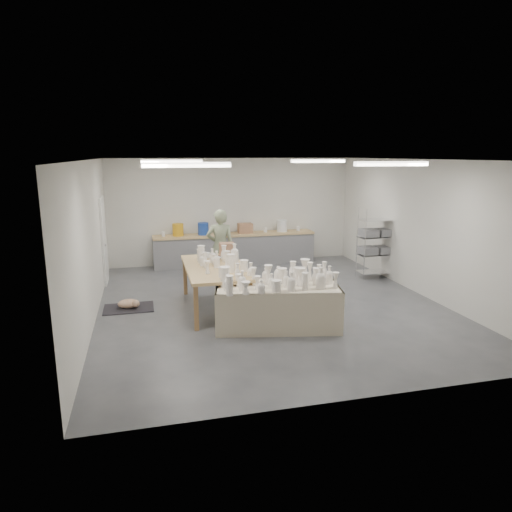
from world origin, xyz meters
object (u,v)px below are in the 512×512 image
object	(u,v)px
drying_table	(277,303)
potter	(220,247)
red_stool	(219,270)
work_table	(217,264)

from	to	relation	value
drying_table	potter	size ratio (longest dim) A/B	1.31
red_stool	work_table	bearing A→B (deg)	-100.03
drying_table	work_table	size ratio (longest dim) A/B	1.00
potter	red_stool	distance (m)	0.70
potter	red_stool	world-z (taller)	potter
potter	work_table	bearing A→B (deg)	86.22
drying_table	potter	bearing A→B (deg)	111.18
drying_table	work_table	xyz separation A→B (m)	(-0.87, 1.37, 0.46)
drying_table	potter	distance (m)	3.19
potter	red_stool	bearing A→B (deg)	-82.23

